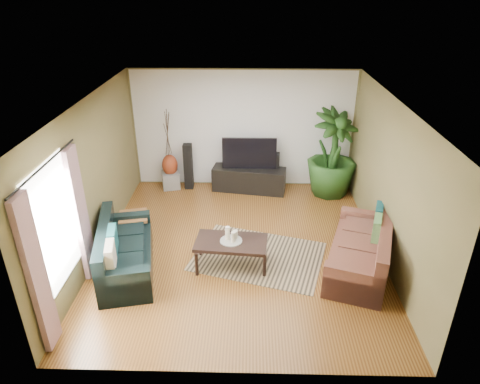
{
  "coord_description": "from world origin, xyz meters",
  "views": [
    {
      "loc": [
        0.17,
        -6.51,
        4.42
      ],
      "look_at": [
        0.0,
        0.2,
        1.05
      ],
      "focal_mm": 32.0,
      "sensor_mm": 36.0,
      "label": 1
    }
  ],
  "objects_px": {
    "tv_stand": "(249,179)",
    "speaker_right": "(276,171)",
    "coffee_table": "(231,253)",
    "potted_plant": "(333,154)",
    "sofa_left": "(126,248)",
    "sofa_right": "(360,246)",
    "vase": "(170,165)",
    "speaker_left": "(188,166)",
    "side_table": "(135,228)",
    "television": "(249,153)",
    "pedestal": "(171,180)"
  },
  "relations": [
    {
      "from": "sofa_left",
      "to": "side_table",
      "type": "bearing_deg",
      "value": -6.14
    },
    {
      "from": "television",
      "to": "vase",
      "type": "xyz_separation_m",
      "value": [
        -1.82,
        0.08,
        -0.34
      ]
    },
    {
      "from": "side_table",
      "to": "sofa_right",
      "type": "bearing_deg",
      "value": -10.64
    },
    {
      "from": "speaker_left",
      "to": "vase",
      "type": "xyz_separation_m",
      "value": [
        -0.42,
        0.0,
        0.03
      ]
    },
    {
      "from": "television",
      "to": "vase",
      "type": "height_order",
      "value": "television"
    },
    {
      "from": "sofa_right",
      "to": "side_table",
      "type": "bearing_deg",
      "value": -82.23
    },
    {
      "from": "tv_stand",
      "to": "television",
      "type": "bearing_deg",
      "value": 99.29
    },
    {
      "from": "potted_plant",
      "to": "speaker_right",
      "type": "bearing_deg",
      "value": 170.63
    },
    {
      "from": "sofa_right",
      "to": "speaker_left",
      "type": "xyz_separation_m",
      "value": [
        -3.27,
        3.02,
        0.11
      ]
    },
    {
      "from": "sofa_right",
      "to": "potted_plant",
      "type": "distance_m",
      "value": 2.87
    },
    {
      "from": "tv_stand",
      "to": "speaker_right",
      "type": "relative_size",
      "value": 1.86
    },
    {
      "from": "coffee_table",
      "to": "potted_plant",
      "type": "xyz_separation_m",
      "value": [
        2.11,
        2.81,
        0.72
      ]
    },
    {
      "from": "tv_stand",
      "to": "speaker_right",
      "type": "distance_m",
      "value": 0.64
    },
    {
      "from": "television",
      "to": "potted_plant",
      "type": "relative_size",
      "value": 0.63
    },
    {
      "from": "tv_stand",
      "to": "speaker_right",
      "type": "xyz_separation_m",
      "value": [
        0.61,
        0.1,
        0.17
      ]
    },
    {
      "from": "sofa_left",
      "to": "potted_plant",
      "type": "distance_m",
      "value": 4.89
    },
    {
      "from": "speaker_right",
      "to": "speaker_left",
      "type": "bearing_deg",
      "value": -174.92
    },
    {
      "from": "sofa_right",
      "to": "side_table",
      "type": "height_order",
      "value": "sofa_right"
    },
    {
      "from": "potted_plant",
      "to": "pedestal",
      "type": "relative_size",
      "value": 4.95
    },
    {
      "from": "sofa_right",
      "to": "speaker_left",
      "type": "relative_size",
      "value": 1.86
    },
    {
      "from": "sofa_right",
      "to": "coffee_table",
      "type": "bearing_deg",
      "value": -71.7
    },
    {
      "from": "speaker_right",
      "to": "side_table",
      "type": "height_order",
      "value": "speaker_right"
    },
    {
      "from": "coffee_table",
      "to": "sofa_left",
      "type": "bearing_deg",
      "value": -169.18
    },
    {
      "from": "sofa_left",
      "to": "vase",
      "type": "bearing_deg",
      "value": -15.77
    },
    {
      "from": "sofa_right",
      "to": "speaker_right",
      "type": "bearing_deg",
      "value": -138.89
    },
    {
      "from": "speaker_left",
      "to": "speaker_right",
      "type": "distance_m",
      "value": 2.01
    },
    {
      "from": "speaker_right",
      "to": "television",
      "type": "bearing_deg",
      "value": -167.03
    },
    {
      "from": "sofa_right",
      "to": "speaker_right",
      "type": "distance_m",
      "value": 3.27
    },
    {
      "from": "tv_stand",
      "to": "pedestal",
      "type": "distance_m",
      "value": 1.83
    },
    {
      "from": "sofa_left",
      "to": "pedestal",
      "type": "relative_size",
      "value": 4.82
    },
    {
      "from": "tv_stand",
      "to": "pedestal",
      "type": "height_order",
      "value": "tv_stand"
    },
    {
      "from": "sofa_right",
      "to": "vase",
      "type": "bearing_deg",
      "value": -110.82
    },
    {
      "from": "coffee_table",
      "to": "speaker_right",
      "type": "height_order",
      "value": "speaker_right"
    },
    {
      "from": "sofa_right",
      "to": "sofa_left",
      "type": "bearing_deg",
      "value": -69.16
    },
    {
      "from": "coffee_table",
      "to": "sofa_right",
      "type": "bearing_deg",
      "value": 5.17
    },
    {
      "from": "television",
      "to": "side_table",
      "type": "height_order",
      "value": "television"
    },
    {
      "from": "coffee_table",
      "to": "vase",
      "type": "xyz_separation_m",
      "value": [
        -1.54,
        3.01,
        0.32
      ]
    },
    {
      "from": "tv_stand",
      "to": "pedestal",
      "type": "xyz_separation_m",
      "value": [
        -1.82,
        0.1,
        -0.08
      ]
    },
    {
      "from": "sofa_left",
      "to": "potted_plant",
      "type": "relative_size",
      "value": 0.97
    },
    {
      "from": "coffee_table",
      "to": "tv_stand",
      "type": "distance_m",
      "value": 2.92
    },
    {
      "from": "speaker_right",
      "to": "side_table",
      "type": "relative_size",
      "value": 1.66
    },
    {
      "from": "tv_stand",
      "to": "television",
      "type": "height_order",
      "value": "television"
    },
    {
      "from": "sofa_left",
      "to": "tv_stand",
      "type": "relative_size",
      "value": 1.14
    },
    {
      "from": "potted_plant",
      "to": "pedestal",
      "type": "xyz_separation_m",
      "value": [
        -3.65,
        0.2,
        -0.77
      ]
    },
    {
      "from": "television",
      "to": "tv_stand",
      "type": "bearing_deg",
      "value": -90.0
    },
    {
      "from": "side_table",
      "to": "sofa_left",
      "type": "bearing_deg",
      "value": -83.78
    },
    {
      "from": "television",
      "to": "pedestal",
      "type": "height_order",
      "value": "television"
    },
    {
      "from": "sofa_left",
      "to": "vase",
      "type": "xyz_separation_m",
      "value": [
        0.19,
        3.18,
        0.14
      ]
    },
    {
      "from": "vase",
      "to": "sofa_right",
      "type": "bearing_deg",
      "value": -39.23
    },
    {
      "from": "potted_plant",
      "to": "sofa_left",
      "type": "bearing_deg",
      "value": -142.22
    }
  ]
}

